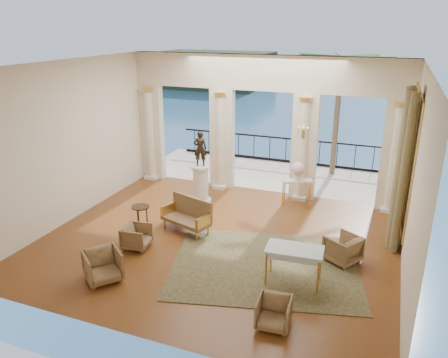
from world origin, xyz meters
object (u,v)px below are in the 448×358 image
at_px(armchair_b, 274,312).
at_px(side_table, 141,210).
at_px(game_table, 295,252).
at_px(pedestal, 201,184).
at_px(armchair_a, 103,264).
at_px(armchair_c, 343,247).
at_px(statue, 200,149).
at_px(armchair_d, 137,236).
at_px(settee, 188,215).
at_px(console_table, 297,184).

xyz_separation_m(armchair_b, side_table, (-4.37, 2.48, 0.35)).
height_order(game_table, pedestal, pedestal).
distance_m(armchair_a, armchair_c, 5.57).
bearing_deg(armchair_b, statue, 122.33).
bearing_deg(armchair_d, armchair_c, -83.65).
bearing_deg(settee, armchair_d, -102.01).
bearing_deg(armchair_d, console_table, -44.98).
height_order(armchair_b, statue, statue).
relative_size(armchair_b, statue, 0.58).
height_order(settee, statue, statue).
distance_m(game_table, side_table, 4.47).
bearing_deg(game_table, side_table, 164.36).
distance_m(settee, side_table, 1.29).
bearing_deg(console_table, armchair_b, -105.79).
bearing_deg(settee, side_table, -133.26).
height_order(game_table, console_table, console_table).
xyz_separation_m(armchair_a, armchair_d, (-0.11, 1.55, -0.06)).
xyz_separation_m(armchair_d, settee, (0.79, 1.39, 0.13)).
xyz_separation_m(armchair_d, pedestal, (0.28, 3.37, 0.25)).
bearing_deg(game_table, armchair_c, 51.74).
height_order(armchair_c, statue, statue).
bearing_deg(armchair_d, settee, -37.02).
relative_size(pedestal, side_table, 1.54).
distance_m(armchair_c, pedestal, 5.16).
bearing_deg(settee, statue, 122.15).
height_order(settee, game_table, settee).
relative_size(statue, console_table, 1.13).
bearing_deg(statue, console_table, 173.29).
relative_size(pedestal, console_table, 1.25).
xyz_separation_m(armchair_c, armchair_d, (-4.95, -1.20, -0.04)).
bearing_deg(settee, pedestal, 122.15).
xyz_separation_m(armchair_b, game_table, (0.02, 1.59, 0.43)).
bearing_deg(console_table, side_table, -160.30).
xyz_separation_m(armchair_a, game_table, (3.95, 1.43, 0.37)).
distance_m(settee, statue, 2.43).
distance_m(armchair_b, armchair_c, 3.06).
xyz_separation_m(armchair_b, console_table, (-0.85, 5.85, 0.39)).
bearing_deg(game_table, armchair_a, -164.32).
xyz_separation_m(settee, statue, (-0.51, 1.99, 1.30)).
height_order(armchair_a, statue, statue).
relative_size(armchair_a, armchair_d, 1.17).
distance_m(armchair_d, game_table, 4.08).
relative_size(game_table, side_table, 1.61).
relative_size(settee, game_table, 1.20).
relative_size(armchair_b, armchair_c, 0.87).
distance_m(armchair_a, statue, 5.11).
distance_m(armchair_b, statue, 6.49).
height_order(armchair_a, settee, settee).
height_order(armchair_a, pedestal, pedestal).
relative_size(armchair_c, statue, 0.67).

